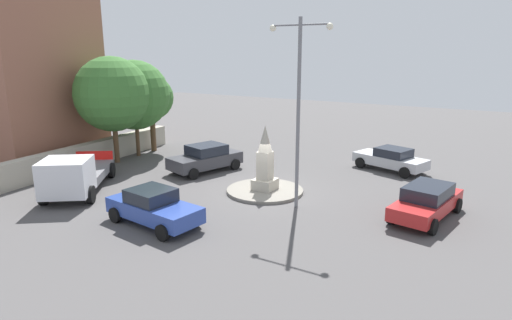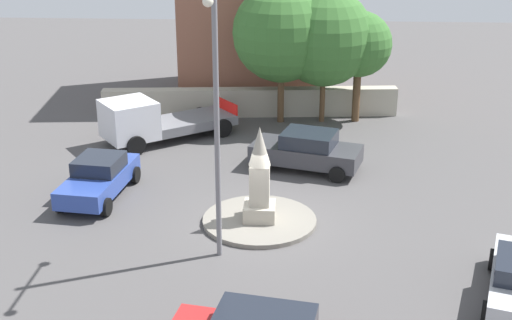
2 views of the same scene
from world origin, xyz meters
name	(u,v)px [view 1 (image 1 of 2)]	position (x,y,z in m)	size (l,w,h in m)	color
ground_plane	(265,192)	(0.00, 0.00, 0.00)	(80.00, 80.00, 0.00)	#4F4C4C
traffic_island	(265,191)	(0.00, 0.00, 0.08)	(3.83, 3.83, 0.15)	gray
monument	(265,162)	(0.00, 0.00, 1.58)	(1.05, 1.05, 3.24)	#B2AA99
streetlamp	(299,97)	(-2.26, 1.10, 4.95)	(2.85, 0.28, 8.23)	slate
car_red_near_island	(427,201)	(-7.56, -0.49, 0.75)	(2.49, 4.67, 1.44)	#B22323
car_silver_far_side	(391,159)	(-4.37, -7.32, 0.71)	(4.52, 2.90, 1.37)	#B7BABF
car_dark_grey_parked_left	(206,158)	(4.92, -1.61, 0.81)	(3.00, 4.64, 1.58)	#38383D
car_blue_passing	(153,207)	(1.82, 5.92, 0.75)	(4.36, 2.30, 1.49)	#2D479E
truck_white_waiting	(74,176)	(7.71, 5.18, 1.00)	(5.22, 6.01, 2.06)	silver
stone_boundary_wall	(88,155)	(11.92, 1.11, 0.70)	(14.54, 0.70, 1.39)	#B2AA99
corner_building	(24,78)	(16.78, 1.56, 5.21)	(7.31, 6.77, 10.43)	#935B47
tree_near_wall	(151,98)	(11.40, -4.05, 3.74)	(3.09, 3.09, 5.32)	brown
tree_mid_cluster	(112,94)	(11.06, -0.41, 4.31)	(4.60, 4.60, 6.62)	brown
tree_far_corner	(135,95)	(11.25, -2.42, 4.08)	(4.55, 4.55, 6.36)	brown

